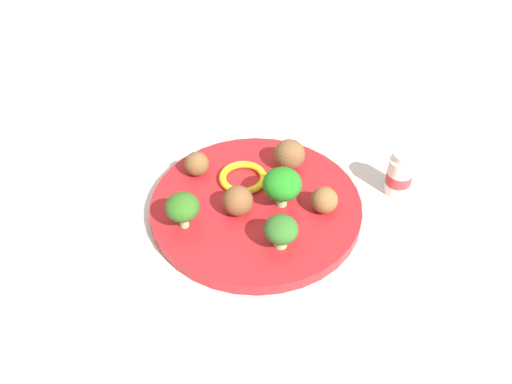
{
  "coord_description": "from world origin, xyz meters",
  "views": [
    {
      "loc": [
        0.12,
        0.57,
        0.57
      ],
      "look_at": [
        0.0,
        0.0,
        0.04
      ],
      "focal_mm": 42.61,
      "sensor_mm": 36.0,
      "label": 1
    }
  ],
  "objects_px": {
    "meatball_near_rim": "(197,164)",
    "meatball_mid_right": "(289,154)",
    "knife": "(42,251)",
    "napkin": "(50,263)",
    "fork": "(43,273)",
    "broccoli_floret_back_left": "(281,230)",
    "broccoli_floret_center": "(282,185)",
    "meatball_back_left": "(238,201)",
    "meatball_center": "(324,200)",
    "broccoli_floret_back_right": "(183,208)",
    "pepper_ring_mid_right": "(243,178)",
    "yogurt_bottle": "(399,175)",
    "plate": "(256,207)"
  },
  "relations": [
    {
      "from": "meatball_near_rim",
      "to": "meatball_mid_right",
      "type": "distance_m",
      "value": 0.13
    },
    {
      "from": "knife",
      "to": "napkin",
      "type": "bearing_deg",
      "value": 116.88
    },
    {
      "from": "meatball_near_rim",
      "to": "fork",
      "type": "xyz_separation_m",
      "value": [
        0.21,
        0.13,
        -0.03
      ]
    },
    {
      "from": "broccoli_floret_back_left",
      "to": "meatball_near_rim",
      "type": "distance_m",
      "value": 0.18
    },
    {
      "from": "broccoli_floret_center",
      "to": "meatball_back_left",
      "type": "distance_m",
      "value": 0.06
    },
    {
      "from": "meatball_center",
      "to": "broccoli_floret_back_right",
      "type": "bearing_deg",
      "value": -3.01
    },
    {
      "from": "meatball_back_left",
      "to": "knife",
      "type": "xyz_separation_m",
      "value": [
        0.25,
        0.01,
        -0.03
      ]
    },
    {
      "from": "pepper_ring_mid_right",
      "to": "meatball_back_left",
      "type": "bearing_deg",
      "value": 72.91
    },
    {
      "from": "meatball_center",
      "to": "meatball_mid_right",
      "type": "height_order",
      "value": "meatball_mid_right"
    },
    {
      "from": "broccoli_floret_back_right",
      "to": "meatball_center",
      "type": "bearing_deg",
      "value": 176.99
    },
    {
      "from": "meatball_near_rim",
      "to": "napkin",
      "type": "relative_size",
      "value": 0.2
    },
    {
      "from": "napkin",
      "to": "knife",
      "type": "distance_m",
      "value": 0.02
    },
    {
      "from": "broccoli_floret_back_right",
      "to": "meatball_near_rim",
      "type": "height_order",
      "value": "broccoli_floret_back_right"
    },
    {
      "from": "meatball_mid_right",
      "to": "pepper_ring_mid_right",
      "type": "distance_m",
      "value": 0.07
    },
    {
      "from": "meatball_back_left",
      "to": "yogurt_bottle",
      "type": "bearing_deg",
      "value": -177.1
    },
    {
      "from": "meatball_center",
      "to": "yogurt_bottle",
      "type": "relative_size",
      "value": 0.54
    },
    {
      "from": "meatball_back_left",
      "to": "broccoli_floret_back_right",
      "type": "bearing_deg",
      "value": 8.01
    },
    {
      "from": "plate",
      "to": "napkin",
      "type": "relative_size",
      "value": 1.65
    },
    {
      "from": "broccoli_floret_back_right",
      "to": "meatball_back_left",
      "type": "distance_m",
      "value": 0.07
    },
    {
      "from": "meatball_back_left",
      "to": "pepper_ring_mid_right",
      "type": "xyz_separation_m",
      "value": [
        -0.02,
        -0.06,
        -0.01
      ]
    },
    {
      "from": "meatball_mid_right",
      "to": "yogurt_bottle",
      "type": "xyz_separation_m",
      "value": [
        -0.14,
        0.06,
        -0.01
      ]
    },
    {
      "from": "broccoli_floret_center",
      "to": "fork",
      "type": "relative_size",
      "value": 0.46
    },
    {
      "from": "meatball_mid_right",
      "to": "meatball_near_rim",
      "type": "bearing_deg",
      "value": -5.51
    },
    {
      "from": "broccoli_floret_back_left",
      "to": "meatball_back_left",
      "type": "bearing_deg",
      "value": -59.55
    },
    {
      "from": "fork",
      "to": "yogurt_bottle",
      "type": "bearing_deg",
      "value": -173.08
    },
    {
      "from": "plate",
      "to": "broccoli_floret_back_left",
      "type": "height_order",
      "value": "broccoli_floret_back_left"
    },
    {
      "from": "meatball_mid_right",
      "to": "meatball_center",
      "type": "bearing_deg",
      "value": 103.38
    },
    {
      "from": "broccoli_floret_center",
      "to": "napkin",
      "type": "xyz_separation_m",
      "value": [
        0.3,
        0.03,
        -0.05
      ]
    },
    {
      "from": "napkin",
      "to": "yogurt_bottle",
      "type": "height_order",
      "value": "yogurt_bottle"
    },
    {
      "from": "broccoli_floret_back_left",
      "to": "napkin",
      "type": "relative_size",
      "value": 0.26
    },
    {
      "from": "plate",
      "to": "broccoli_floret_back_right",
      "type": "height_order",
      "value": "broccoli_floret_back_right"
    },
    {
      "from": "broccoli_floret_back_right",
      "to": "meatball_mid_right",
      "type": "xyz_separation_m",
      "value": [
        -0.16,
        -0.08,
        -0.01
      ]
    },
    {
      "from": "fork",
      "to": "knife",
      "type": "relative_size",
      "value": 0.83
    },
    {
      "from": "meatball_center",
      "to": "meatball_near_rim",
      "type": "bearing_deg",
      "value": -35.27
    },
    {
      "from": "broccoli_floret_back_left",
      "to": "napkin",
      "type": "distance_m",
      "value": 0.29
    },
    {
      "from": "broccoli_floret_back_left",
      "to": "meatball_mid_right",
      "type": "relative_size",
      "value": 1.03
    },
    {
      "from": "broccoli_floret_back_right",
      "to": "fork",
      "type": "distance_m",
      "value": 0.18
    },
    {
      "from": "broccoli_floret_back_right",
      "to": "napkin",
      "type": "bearing_deg",
      "value": 5.8
    },
    {
      "from": "plate",
      "to": "napkin",
      "type": "height_order",
      "value": "plate"
    },
    {
      "from": "broccoli_floret_center",
      "to": "yogurt_bottle",
      "type": "bearing_deg",
      "value": -176.86
    },
    {
      "from": "plate",
      "to": "meatball_center",
      "type": "xyz_separation_m",
      "value": [
        -0.08,
        0.03,
        0.03
      ]
    },
    {
      "from": "meatball_back_left",
      "to": "knife",
      "type": "bearing_deg",
      "value": 2.25
    },
    {
      "from": "napkin",
      "to": "fork",
      "type": "height_order",
      "value": "fork"
    },
    {
      "from": "broccoli_floret_back_left",
      "to": "knife",
      "type": "relative_size",
      "value": 0.31
    },
    {
      "from": "broccoli_floret_back_right",
      "to": "knife",
      "type": "height_order",
      "value": "broccoli_floret_back_right"
    },
    {
      "from": "plate",
      "to": "broccoli_floret_back_right",
      "type": "xyz_separation_m",
      "value": [
        0.1,
        0.02,
        0.04
      ]
    },
    {
      "from": "pepper_ring_mid_right",
      "to": "meatball_near_rim",
      "type": "bearing_deg",
      "value": -25.34
    },
    {
      "from": "broccoli_floret_back_right",
      "to": "meatball_near_rim",
      "type": "xyz_separation_m",
      "value": [
        -0.03,
        -0.1,
        -0.01
      ]
    },
    {
      "from": "broccoli_floret_back_left",
      "to": "broccoli_floret_back_right",
      "type": "height_order",
      "value": "broccoli_floret_back_right"
    },
    {
      "from": "meatball_mid_right",
      "to": "yogurt_bottle",
      "type": "height_order",
      "value": "yogurt_bottle"
    }
  ]
}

